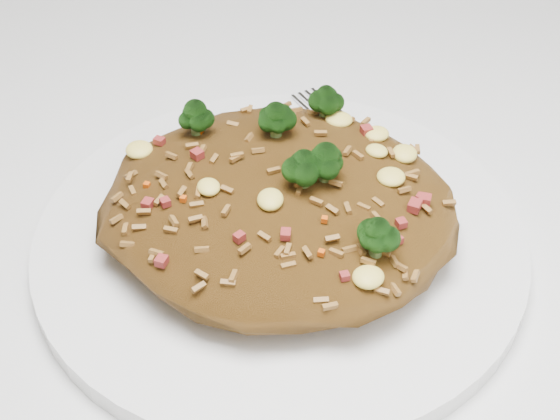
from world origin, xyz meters
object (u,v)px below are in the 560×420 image
(plate, at_px, (280,238))
(fried_rice, at_px, (281,194))
(fork, at_px, (375,157))
(dining_table, at_px, (417,365))

(plate, xyz_separation_m, fried_rice, (0.00, 0.00, 0.03))
(fried_rice, bearing_deg, plate, -110.05)
(fried_rice, xyz_separation_m, fork, (0.05, 0.08, -0.03))
(plate, relative_size, fried_rice, 1.41)
(dining_table, distance_m, fried_rice, 0.16)
(dining_table, bearing_deg, plate, 178.35)
(plate, bearing_deg, fried_rice, 69.95)
(dining_table, bearing_deg, fried_rice, 177.96)
(fried_rice, bearing_deg, dining_table, -2.04)
(dining_table, height_order, plate, plate)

